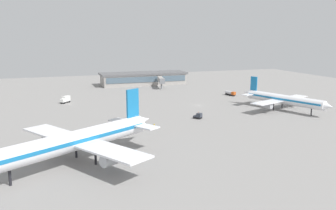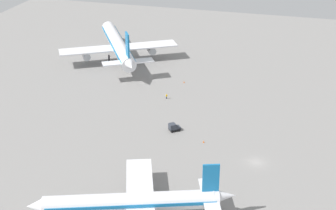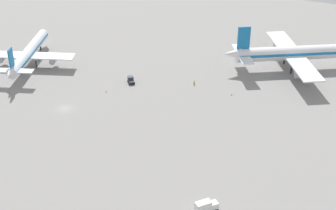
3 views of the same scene
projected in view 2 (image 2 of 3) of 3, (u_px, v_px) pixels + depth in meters
ground at (256, 162)px, 131.71m from camera, size 288.00×288.00×0.00m
airplane_at_gate at (118, 45)px, 197.23m from camera, size 50.74×42.52×17.18m
airplane_taxiing at (134, 202)px, 108.09m from camera, size 35.15×42.70×13.46m
baggage_tug at (174, 127)px, 146.74m from camera, size 3.61×3.75×2.30m
ground_crew_worker at (167, 96)px, 166.93m from camera, size 0.42×0.58×1.67m
safety_cone_near_gate at (184, 82)px, 179.28m from camera, size 0.44×0.44×0.60m
safety_cone_mid_apron at (204, 142)px, 140.94m from camera, size 0.44×0.44×0.60m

